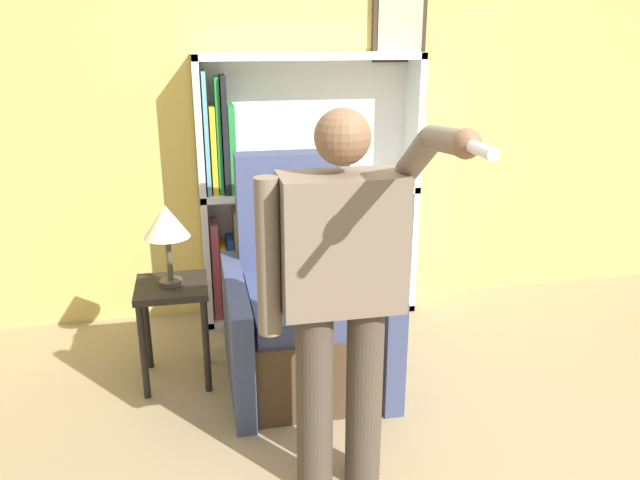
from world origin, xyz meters
The scene contains 6 objects.
wall_back centered at (0.00, 2.03, 1.40)m, with size 8.00×0.11×2.80m.
bookcase centered at (-0.38, 1.87, 0.81)m, with size 1.40×0.28×1.70m.
armchair centered at (-0.41, 1.09, 0.36)m, with size 0.83×0.92×1.19m.
person_standing centered at (-0.43, 0.15, 0.91)m, with size 0.61×0.78×1.58m.
side_table centered at (-1.10, 1.15, 0.45)m, with size 0.37×0.37×0.56m.
table_lamp centered at (-1.10, 1.15, 0.89)m, with size 0.24×0.24×0.43m.
Camera 1 is at (-0.95, -1.98, 1.84)m, focal length 35.00 mm.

